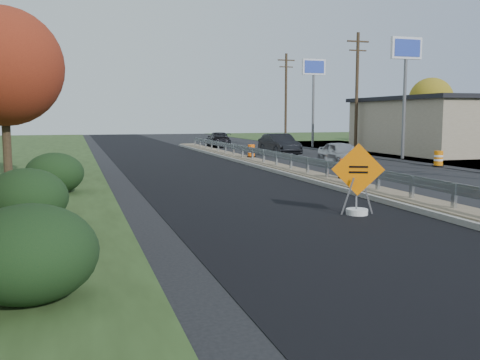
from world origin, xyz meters
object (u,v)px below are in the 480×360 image
object	(u,v)px
caution_sign	(357,197)
car_dark_far	(218,139)
car_silver	(342,154)
barrel_median_far	(251,151)
car_dark_mid	(279,144)
barrel_shoulder_near	(438,159)
barrel_median_mid	(345,169)

from	to	relation	value
caution_sign	car_dark_far	distance (m)	34.74
caution_sign	car_silver	distance (m)	15.23
caution_sign	barrel_median_far	xyz separation A→B (m)	(3.03, 18.63, 0.09)
car_dark_mid	barrel_shoulder_near	bearing A→B (deg)	-64.89
caution_sign	car_dark_mid	distance (m)	23.66
barrel_median_far	caution_sign	bearing A→B (deg)	-99.23
barrel_shoulder_near	car_dark_mid	bearing A→B (deg)	115.41
car_dark_far	caution_sign	bearing A→B (deg)	89.36
car_silver	car_dark_mid	xyz separation A→B (m)	(-0.21, 9.09, 0.08)
car_dark_mid	barrel_median_far	bearing A→B (deg)	-130.98
car_silver	car_dark_mid	bearing A→B (deg)	94.71
barrel_shoulder_near	caution_sign	bearing A→B (deg)	-135.13
caution_sign	barrel_median_mid	size ratio (longest dim) A/B	2.53
car_silver	car_dark_mid	size ratio (longest dim) A/B	0.87
car_dark_mid	car_dark_far	world-z (taller)	car_dark_mid
car_silver	car_dark_mid	distance (m)	9.09
caution_sign	barrel_median_mid	xyz separation A→B (m)	(3.13, 6.52, 0.10)
barrel_median_far	car_dark_mid	size ratio (longest dim) A/B	0.17
barrel_median_mid	car_dark_far	distance (m)	27.91
barrel_shoulder_near	car_dark_far	world-z (taller)	car_dark_far
barrel_median_mid	barrel_median_far	size ratio (longest dim) A/B	1.01
car_dark_mid	car_silver	bearing A→B (deg)	-88.95
caution_sign	barrel_median_far	bearing A→B (deg)	104.46
caution_sign	car_dark_far	size ratio (longest dim) A/B	0.44
barrel_median_mid	barrel_median_far	xyz separation A→B (m)	(-0.10, 12.11, -0.01)
barrel_median_mid	barrel_shoulder_near	bearing A→B (deg)	31.02
caution_sign	barrel_shoulder_near	world-z (taller)	caution_sign
barrel_median_mid	car_dark_mid	size ratio (longest dim) A/B	0.17
barrel_median_far	car_dark_far	distance (m)	15.86
car_dark_far	car_silver	bearing A→B (deg)	102.41
car_silver	car_dark_far	bearing A→B (deg)	98.02
car_dark_far	car_dark_mid	bearing A→B (deg)	104.98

